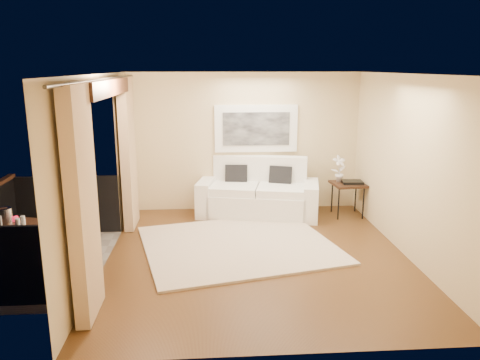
{
  "coord_description": "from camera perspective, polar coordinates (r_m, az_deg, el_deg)",
  "views": [
    {
      "loc": [
        -0.72,
        -6.58,
        2.8
      ],
      "look_at": [
        -0.22,
        0.59,
        1.05
      ],
      "focal_mm": 35.0,
      "sensor_mm": 36.0,
      "label": 1
    }
  ],
  "objects": [
    {
      "name": "balcony",
      "position": [
        7.54,
        -23.96,
        -7.92
      ],
      "size": [
        1.81,
        2.6,
        1.17
      ],
      "color": "#605B56",
      "rests_on": "ground"
    },
    {
      "name": "orchid",
      "position": [
        9.12,
        11.99,
        1.36
      ],
      "size": [
        0.31,
        0.25,
        0.52
      ],
      "primitive_type": "imported",
      "rotation": [
        0.0,
        0.0,
        0.27
      ],
      "color": "white",
      "rests_on": "side_table"
    },
    {
      "name": "tray",
      "position": [
        9.1,
        13.52,
        -0.25
      ],
      "size": [
        0.4,
        0.31,
        0.05
      ],
      "primitive_type": "cube",
      "rotation": [
        0.0,
        0.0,
        -0.08
      ],
      "color": "black",
      "rests_on": "side_table"
    },
    {
      "name": "floor",
      "position": [
        7.19,
        2.14,
        -9.26
      ],
      "size": [
        5.0,
        5.0,
        0.0
      ],
      "primitive_type": "plane",
      "color": "brown",
      "rests_on": "ground"
    },
    {
      "name": "curtains",
      "position": [
        6.88,
        -15.51,
        0.88
      ],
      "size": [
        0.16,
        4.8,
        2.64
      ],
      "color": "tan",
      "rests_on": "ground"
    },
    {
      "name": "artwork",
      "position": [
        9.17,
        1.98,
        6.28
      ],
      "size": [
        1.62,
        0.07,
        0.92
      ],
      "color": "white",
      "rests_on": "room_shell"
    },
    {
      "name": "candle",
      "position": [
        6.94,
        -25.63,
        -4.29
      ],
      "size": [
        0.06,
        0.06,
        0.07
      ],
      "primitive_type": "cylinder",
      "color": "red",
      "rests_on": "bistro_table"
    },
    {
      "name": "glass_a",
      "position": [
        6.67,
        -25.48,
        -4.75
      ],
      "size": [
        0.06,
        0.06,
        0.12
      ],
      "primitive_type": "cylinder",
      "color": "white",
      "rests_on": "bistro_table"
    },
    {
      "name": "balcony_chair_far",
      "position": [
        8.11,
        -19.5,
        -3.08
      ],
      "size": [
        0.54,
        0.54,
        0.99
      ],
      "rotation": [
        0.0,
        0.0,
        2.81
      ],
      "color": "black",
      "rests_on": "balcony"
    },
    {
      "name": "room_shell",
      "position": [
        6.73,
        -16.33,
        10.75
      ],
      "size": [
        5.0,
        6.4,
        5.0
      ],
      "color": "white",
      "rests_on": "ground"
    },
    {
      "name": "glass_b",
      "position": [
        6.75,
        -24.94,
        -4.48
      ],
      "size": [
        0.06,
        0.06,
        0.12
      ],
      "primitive_type": "cylinder",
      "color": "white",
      "rests_on": "bistro_table"
    },
    {
      "name": "vase",
      "position": [
        6.67,
        -27.15,
        -4.66
      ],
      "size": [
        0.04,
        0.04,
        0.18
      ],
      "primitive_type": "cylinder",
      "color": "silver",
      "rests_on": "bistro_table"
    },
    {
      "name": "sofa",
      "position": [
        9.06,
        2.26,
        -1.78
      ],
      "size": [
        2.42,
        1.42,
        1.09
      ],
      "rotation": [
        0.0,
        0.0,
        -0.21
      ],
      "color": "white",
      "rests_on": "floor"
    },
    {
      "name": "ice_bucket",
      "position": [
        6.93,
        -26.69,
        -3.87
      ],
      "size": [
        0.18,
        0.18,
        0.2
      ],
      "primitive_type": "cylinder",
      "color": "silver",
      "rests_on": "bistro_table"
    },
    {
      "name": "side_table",
      "position": [
        9.13,
        13.04,
        -0.71
      ],
      "size": [
        0.64,
        0.64,
        0.64
      ],
      "rotation": [
        0.0,
        0.0,
        0.1
      ],
      "color": "black",
      "rests_on": "floor"
    },
    {
      "name": "bistro_table",
      "position": [
        6.85,
        -26.05,
        -5.6
      ],
      "size": [
        0.83,
        0.83,
        0.79
      ],
      "rotation": [
        0.0,
        0.0,
        -0.3
      ],
      "color": "black",
      "rests_on": "balcony"
    },
    {
      "name": "rug",
      "position": [
        7.57,
        -0.21,
        -7.89
      ],
      "size": [
        3.43,
        3.15,
        0.04
      ],
      "primitive_type": "cube",
      "rotation": [
        0.0,
        0.0,
        0.24
      ],
      "color": "beige",
      "rests_on": "floor"
    }
  ]
}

